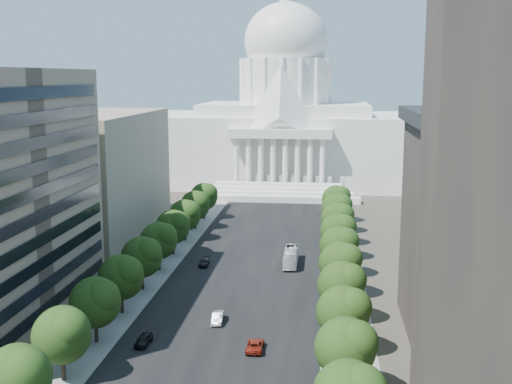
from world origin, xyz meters
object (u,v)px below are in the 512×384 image
(car_dark_a, at_px, (144,340))
(city_bus, at_px, (291,257))
(car_silver, at_px, (218,318))
(car_dark_b, at_px, (204,263))
(car_red, at_px, (255,345))

(car_dark_a, height_order, city_bus, city_bus)
(car_silver, relative_size, city_bus, 0.41)
(car_silver, relative_size, car_dark_b, 1.05)
(car_red, bearing_deg, car_silver, -54.95)
(car_silver, xyz_separation_m, car_red, (7.11, -9.78, -0.07))
(car_red, xyz_separation_m, city_bus, (2.71, 43.09, 0.91))
(car_dark_b, bearing_deg, city_bus, 6.49)
(car_dark_b, relative_size, city_bus, 0.40)
(car_red, bearing_deg, car_dark_a, -1.18)
(car_dark_a, height_order, car_red, car_dark_a)
(car_silver, bearing_deg, car_dark_b, 101.11)
(car_silver, height_order, city_bus, city_bus)
(city_bus, bearing_deg, car_dark_b, -170.97)
(car_silver, bearing_deg, car_red, -57.71)
(car_silver, height_order, car_red, car_silver)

